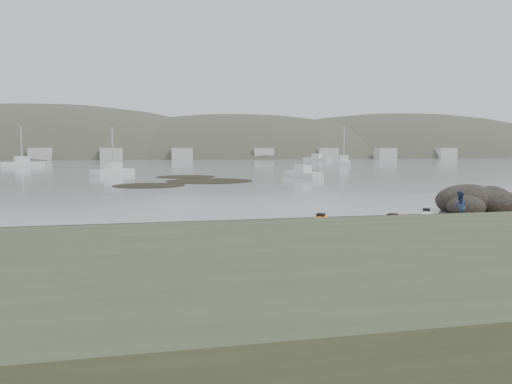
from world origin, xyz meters
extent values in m
plane|color=tan|center=(0.00, 0.00, 0.00)|extent=(600.00, 600.00, 0.00)
plane|color=brown|center=(0.00, -0.30, 0.00)|extent=(60.00, 60.00, 0.00)
plane|color=slate|center=(0.00, 300.00, 0.01)|extent=(1200.00, 1200.00, 0.00)
cube|color=#475138|center=(0.00, -17.50, 1.00)|extent=(60.00, 8.00, 2.00)
ellipsoid|color=#5DB925|center=(-4.10, -6.62, 0.17)|extent=(2.78, 3.13, 0.34)
ellipsoid|color=#FD4816|center=(-1.48, -5.27, 0.17)|extent=(1.92, 3.21, 0.34)
ellipsoid|color=yellow|center=(1.24, -3.32, 0.17)|extent=(2.06, 3.60, 0.34)
ellipsoid|color=yellow|center=(4.81, -3.68, 0.17)|extent=(1.82, 3.51, 0.34)
ellipsoid|color=red|center=(6.70, -2.47, 0.17)|extent=(3.40, 2.86, 0.34)
ellipsoid|color=orange|center=(3.11, -1.55, 0.17)|extent=(2.11, 2.97, 0.34)
ellipsoid|color=beige|center=(9.66, -0.80, 0.17)|extent=(2.61, 3.65, 0.34)
ellipsoid|color=orange|center=(-2.43, -3.40, 0.17)|extent=(3.40, 3.02, 0.34)
ellipsoid|color=#FFF915|center=(-7.68, -5.92, 0.17)|extent=(2.12, 3.43, 0.34)
ellipsoid|color=yellow|center=(-9.81, -7.34, 0.17)|extent=(1.94, 3.70, 0.34)
ellipsoid|color=teal|center=(-7.68, -4.57, 0.17)|extent=(3.03, 3.10, 0.34)
imported|color=navy|center=(10.42, -2.72, 0.79)|extent=(0.97, 0.96, 1.57)
ellipsoid|color=black|center=(13.42, 0.81, 0.30)|extent=(4.01, 3.12, 2.00)
ellipsoid|color=black|center=(14.92, -0.19, 0.23)|extent=(2.89, 2.45, 1.56)
ellipsoid|color=black|center=(12.42, -0.49, 0.20)|extent=(2.23, 2.00, 1.34)
ellipsoid|color=black|center=(15.62, 1.51, 0.27)|extent=(2.45, 2.23, 1.78)
cylinder|color=black|center=(-5.45, 26.03, 0.03)|extent=(7.37, 7.37, 0.04)
cylinder|color=black|center=(1.50, 31.82, 0.03)|extent=(10.13, 10.13, 0.04)
cylinder|color=black|center=(-0.48, 41.11, 0.03)|extent=(7.93, 7.93, 0.04)
cube|color=silver|center=(-10.27, 47.63, 0.48)|extent=(5.99, 6.33, 0.95)
cube|color=silver|center=(14.14, 35.80, 0.45)|extent=(3.83, 6.64, 0.90)
cube|color=silver|center=(37.41, 78.29, 0.61)|extent=(5.04, 9.02, 1.22)
cube|color=silver|center=(-30.70, 85.53, 0.59)|extent=(8.57, 5.67, 1.17)
cube|color=silver|center=(45.83, 120.13, 0.60)|extent=(7.26, 8.07, 1.19)
ellipsoid|color=#384235|center=(-45.00, 195.00, -18.00)|extent=(220.00, 120.00, 80.00)
ellipsoid|color=#384235|center=(35.00, 190.00, -15.30)|extent=(200.00, 110.00, 68.00)
ellipsoid|color=#384235|center=(120.00, 200.00, -17.10)|extent=(230.00, 130.00, 76.00)
cube|color=beige|center=(-42.00, 145.00, 2.00)|extent=(7.00, 5.00, 4.00)
cube|color=beige|center=(-18.00, 145.00, 2.00)|extent=(7.00, 5.00, 4.00)
cube|color=beige|center=(6.00, 145.00, 2.00)|extent=(7.00, 5.00, 4.00)
cube|color=beige|center=(30.00, 145.00, 2.00)|extent=(7.00, 5.00, 4.00)
cube|color=beige|center=(54.00, 145.00, 2.00)|extent=(7.00, 5.00, 4.00)
cube|color=beige|center=(78.00, 145.00, 2.00)|extent=(7.00, 5.00, 4.00)
cube|color=beige|center=(102.00, 145.00, 2.00)|extent=(7.00, 5.00, 4.00)
camera|label=1|loc=(-5.75, -25.91, 3.82)|focal=35.00mm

